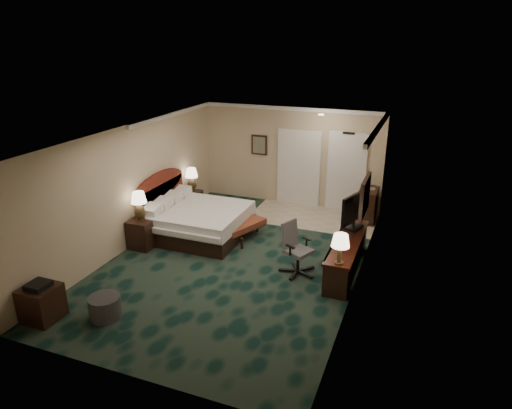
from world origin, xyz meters
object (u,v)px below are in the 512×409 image
at_px(lamp_far, 192,180).
at_px(tv, 354,211).
at_px(lamp_near, 139,206).
at_px(nightstand_far, 192,201).
at_px(nightstand_near, 143,233).
at_px(bed_bench, 244,231).
at_px(bed, 199,222).
at_px(desk_chair, 298,249).
at_px(side_table, 42,303).
at_px(ottoman, 105,307).
at_px(desk, 346,255).
at_px(minibar, 367,205).

height_order(lamp_far, tv, tv).
bearing_deg(lamp_near, nightstand_far, 90.77).
height_order(nightstand_near, lamp_near, lamp_near).
height_order(nightstand_far, bed_bench, nightstand_far).
distance_m(bed, desk_chair, 2.86).
bearing_deg(bed_bench, side_table, -93.88).
xyz_separation_m(ottoman, desk_chair, (2.61, 2.62, 0.34)).
xyz_separation_m(nightstand_far, lamp_near, (0.03, -2.39, 0.71)).
bearing_deg(desk, lamp_far, 157.09).
relative_size(bed, desk_chair, 2.01).
bearing_deg(bed_bench, desk, 6.39).
bearing_deg(side_table, lamp_far, 90.93).
height_order(nightstand_near, bed_bench, nightstand_near).
xyz_separation_m(nightstand_far, minibar, (4.49, 0.97, 0.15)).
distance_m(ottoman, desk_chair, 3.71).
bearing_deg(tv, desk, -70.89).
height_order(lamp_near, lamp_far, lamp_near).
bearing_deg(nightstand_near, bed, 48.62).
bearing_deg(desk, bed_bench, 165.33).
xyz_separation_m(bed, lamp_far, (-0.94, 1.41, 0.52)).
xyz_separation_m(desk_chair, minibar, (0.88, 3.28, -0.11)).
distance_m(bed, ottoman, 3.56).
xyz_separation_m(nightstand_far, lamp_far, (-0.01, 0.05, 0.59)).
bearing_deg(desk_chair, side_table, -115.60).
bearing_deg(nightstand_far, side_table, -89.21).
xyz_separation_m(bed, bed_bench, (1.07, 0.16, -0.14)).
xyz_separation_m(nightstand_far, bed_bench, (2.00, -1.21, -0.07)).
height_order(side_table, desk_chair, desk_chair).
bearing_deg(side_table, bed_bench, 65.06).
bearing_deg(minibar, nightstand_near, -143.15).
distance_m(nightstand_far, desk, 4.86).
bearing_deg(nightstand_near, side_table, -89.44).
bearing_deg(tv, nightstand_near, -146.97).
bearing_deg(tv, minibar, 108.34).
height_order(ottoman, minibar, minibar).
distance_m(bed_bench, desk, 2.58).
bearing_deg(bed_bench, tv, 20.83).
xyz_separation_m(lamp_far, desk_chair, (3.63, -2.35, -0.33)).
bearing_deg(desk, desk_chair, -152.79).
height_order(nightstand_far, minibar, minibar).
height_order(ottoman, desk, desk).
bearing_deg(nightstand_far, desk_chair, -32.53).
distance_m(lamp_far, desk_chair, 4.34).
bearing_deg(ottoman, minibar, 59.43).
relative_size(bed_bench, side_table, 1.94).
height_order(nightstand_far, lamp_far, lamp_far).
bearing_deg(tv, lamp_near, -146.68).
distance_m(side_table, desk, 5.63).
relative_size(nightstand_far, lamp_far, 0.85).
bearing_deg(nightstand_far, tv, -15.15).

